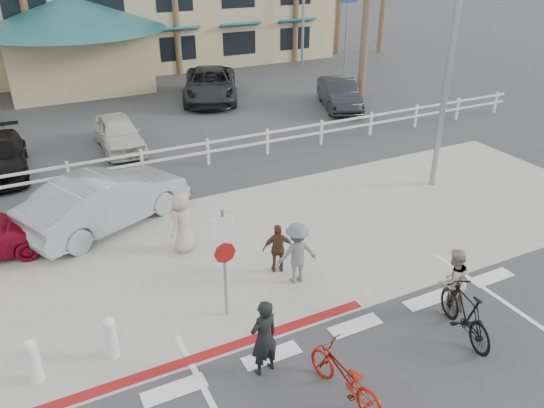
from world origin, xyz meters
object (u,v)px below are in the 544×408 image
bike_black (465,313)px  car_white_sedan (106,200)px  bike_red (345,376)px  sign_post (224,259)px

bike_black → car_white_sedan: 9.86m
car_white_sedan → bike_black: bearing=-170.4°
bike_red → sign_post: bearing=-82.6°
sign_post → bike_black: sign_post is taller
bike_red → bike_black: (3.14, 0.30, 0.08)m
bike_red → bike_black: bearing=174.9°
sign_post → car_white_sedan: 5.55m
sign_post → bike_black: bearing=-34.1°
sign_post → car_white_sedan: sign_post is taller
bike_red → car_white_sedan: (-2.45, 8.42, 0.33)m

